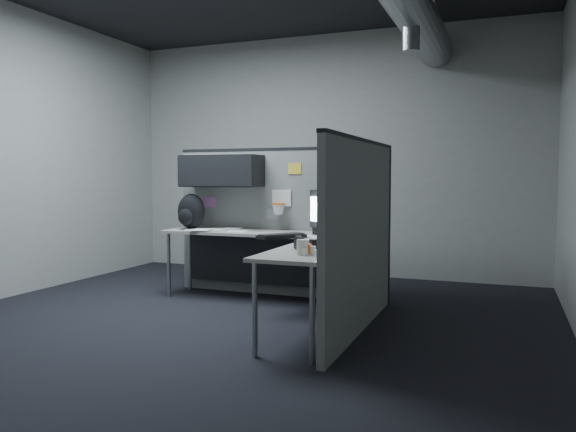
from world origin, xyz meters
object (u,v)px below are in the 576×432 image
at_px(desk, 279,247).
at_px(monitor, 337,212).
at_px(keyboard, 282,236).
at_px(phone, 308,244).
at_px(backpack, 191,212).

distance_m(desk, monitor, 0.68).
height_order(desk, keyboard, keyboard).
xyz_separation_m(keyboard, phone, (0.51, -0.71, 0.02)).
xyz_separation_m(phone, backpack, (-1.80, 1.20, 0.15)).
relative_size(desk, phone, 7.65).
bearing_deg(keyboard, phone, -64.42).
bearing_deg(desk, phone, -55.75).
height_order(monitor, phone, monitor).
bearing_deg(keyboard, desk, 108.14).
relative_size(desk, monitor, 4.17).
height_order(keyboard, phone, phone).
distance_m(desk, phone, 1.12).
bearing_deg(desk, monitor, 25.13).
xyz_separation_m(monitor, phone, (0.10, -1.17, -0.19)).
distance_m(keyboard, phone, 0.88).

